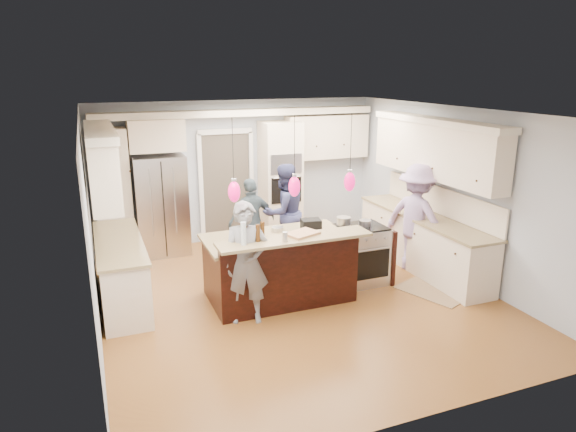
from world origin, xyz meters
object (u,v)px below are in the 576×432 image
Objects in this scene: refrigerator at (161,205)px; island_range at (362,254)px; kitchen_island at (279,266)px; person_bar_end at (246,263)px; person_far_left at (284,212)px.

island_range is at bearing -42.59° from refrigerator.
kitchen_island is 1.41m from island_range.
kitchen_island is 1.28× the size of person_bar_end.
refrigerator reaches higher than person_far_left.
refrigerator is at bearing 116.90° from kitchen_island.
island_range is 2.18m from person_bar_end.
person_bar_end is (0.65, -3.10, -0.08)m from refrigerator.
island_range is (2.71, -2.49, -0.44)m from refrigerator.
refrigerator is 2.23m from person_far_left.
island_range is (1.41, 0.08, -0.03)m from kitchen_island.
person_far_left reaches higher than kitchen_island.
person_far_left is at bearing 66.43° from kitchen_island.
island_range is at bearing 104.22° from person_far_left.
person_bar_end is 2.40m from person_far_left.
island_range is 0.56× the size of person_bar_end.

